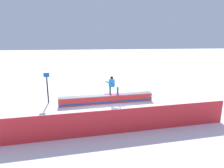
# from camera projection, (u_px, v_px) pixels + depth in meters

# --- Properties ---
(ground_plane) EXTENTS (120.00, 120.00, 0.00)m
(ground_plane) POSITION_uv_depth(u_px,v_px,m) (107.00, 103.00, 14.29)
(ground_plane) COLOR white
(grind_box) EXTENTS (6.90, 1.20, 0.62)m
(grind_box) POSITION_uv_depth(u_px,v_px,m) (107.00, 99.00, 14.22)
(grind_box) COLOR red
(grind_box) RESTS_ON ground_plane
(snowboarder) EXTENTS (1.46, 0.75, 1.36)m
(snowboarder) POSITION_uv_depth(u_px,v_px,m) (112.00, 85.00, 14.11)
(snowboarder) COLOR #BA2E87
(snowboarder) RESTS_ON grind_box
(safety_fence) EXTENTS (12.20, 1.18, 1.29)m
(safety_fence) POSITION_uv_depth(u_px,v_px,m) (116.00, 122.00, 9.64)
(safety_fence) COLOR red
(safety_fence) RESTS_ON ground_plane
(trail_marker) EXTENTS (0.40, 0.10, 2.25)m
(trail_marker) POSITION_uv_depth(u_px,v_px,m) (47.00, 87.00, 14.03)
(trail_marker) COLOR #262628
(trail_marker) RESTS_ON ground_plane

